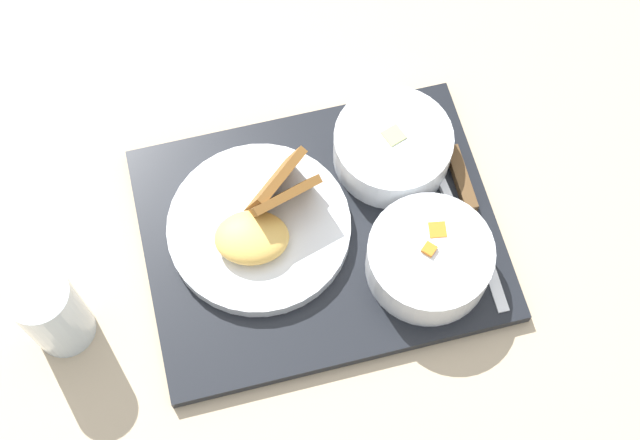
{
  "coord_description": "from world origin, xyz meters",
  "views": [
    {
      "loc": [
        0.04,
        0.41,
        0.95
      ],
      "look_at": [
        0.0,
        0.0,
        0.05
      ],
      "focal_mm": 50.0,
      "sensor_mm": 36.0,
      "label": 1
    }
  ],
  "objects_px": {
    "bowl_salad": "(430,258)",
    "knife": "(466,195)",
    "plate_main": "(260,224)",
    "glass_water": "(54,314)",
    "bowl_soup": "(393,145)",
    "spoon": "(457,217)"
  },
  "relations": [
    {
      "from": "bowl_salad",
      "to": "knife",
      "type": "distance_m",
      "value": 0.1
    },
    {
      "from": "bowl_salad",
      "to": "glass_water",
      "type": "relative_size",
      "value": 1.18
    },
    {
      "from": "bowl_salad",
      "to": "bowl_soup",
      "type": "xyz_separation_m",
      "value": [
        0.02,
        -0.14,
        -0.0
      ]
    },
    {
      "from": "bowl_soup",
      "to": "glass_water",
      "type": "relative_size",
      "value": 1.18
    },
    {
      "from": "plate_main",
      "to": "glass_water",
      "type": "distance_m",
      "value": 0.24
    },
    {
      "from": "glass_water",
      "to": "knife",
      "type": "bearing_deg",
      "value": -167.3
    },
    {
      "from": "spoon",
      "to": "bowl_soup",
      "type": "bearing_deg",
      "value": -156.54
    },
    {
      "from": "bowl_salad",
      "to": "knife",
      "type": "xyz_separation_m",
      "value": [
        -0.06,
        -0.08,
        -0.02
      ]
    },
    {
      "from": "bowl_soup",
      "to": "plate_main",
      "type": "bearing_deg",
      "value": 25.63
    },
    {
      "from": "bowl_soup",
      "to": "spoon",
      "type": "relative_size",
      "value": 0.98
    },
    {
      "from": "bowl_soup",
      "to": "glass_water",
      "type": "height_order",
      "value": "glass_water"
    },
    {
      "from": "knife",
      "to": "spoon",
      "type": "relative_size",
      "value": 1.47
    },
    {
      "from": "bowl_salad",
      "to": "glass_water",
      "type": "bearing_deg",
      "value": 3.23
    },
    {
      "from": "plate_main",
      "to": "glass_water",
      "type": "height_order",
      "value": "glass_water"
    },
    {
      "from": "plate_main",
      "to": "bowl_soup",
      "type": "bearing_deg",
      "value": -154.37
    },
    {
      "from": "bowl_soup",
      "to": "bowl_salad",
      "type": "bearing_deg",
      "value": 97.87
    },
    {
      "from": "knife",
      "to": "glass_water",
      "type": "distance_m",
      "value": 0.48
    },
    {
      "from": "bowl_soup",
      "to": "plate_main",
      "type": "height_order",
      "value": "plate_main"
    },
    {
      "from": "spoon",
      "to": "plate_main",
      "type": "bearing_deg",
      "value": -105.14
    },
    {
      "from": "bowl_salad",
      "to": "spoon",
      "type": "height_order",
      "value": "bowl_salad"
    },
    {
      "from": "plate_main",
      "to": "knife",
      "type": "bearing_deg",
      "value": -176.37
    },
    {
      "from": "bowl_soup",
      "to": "plate_main",
      "type": "xyz_separation_m",
      "value": [
        0.16,
        0.08,
        -0.01
      ]
    }
  ]
}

